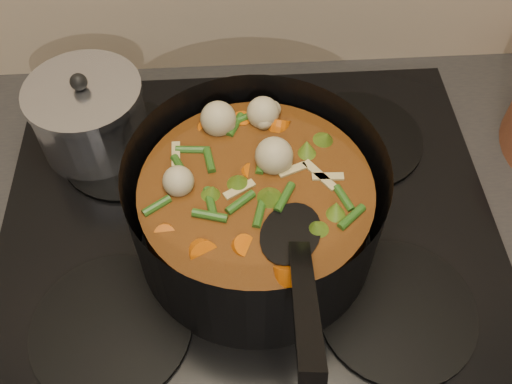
{
  "coord_description": "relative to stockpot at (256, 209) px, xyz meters",
  "views": [
    {
      "loc": [
        -0.02,
        1.54,
        1.53
      ],
      "look_at": [
        0.01,
        1.91,
        1.03
      ],
      "focal_mm": 40.0,
      "sensor_mm": 36.0,
      "label": 1
    }
  ],
  "objects": [
    {
      "name": "counter",
      "position": [
        -0.01,
        0.03,
        -0.54
      ],
      "size": [
        2.64,
        0.64,
        0.91
      ],
      "color": "brown",
      "rests_on": "ground"
    },
    {
      "name": "stovetop",
      "position": [
        -0.01,
        0.03,
        -0.07
      ],
      "size": [
        0.62,
        0.54,
        0.03
      ],
      "color": "black",
      "rests_on": "counter"
    },
    {
      "name": "stockpot",
      "position": [
        0.0,
        0.0,
        0.0
      ],
      "size": [
        0.35,
        0.42,
        0.21
      ],
      "rotation": [
        0.0,
        0.0,
        -0.27
      ],
      "color": "black",
      "rests_on": "stovetop"
    },
    {
      "name": "saucepan",
      "position": [
        -0.21,
        0.17,
        -0.01
      ],
      "size": [
        0.15,
        0.15,
        0.12
      ],
      "rotation": [
        0.0,
        0.0,
        0.32
      ],
      "color": "silver",
      "rests_on": "stovetop"
    }
  ]
}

